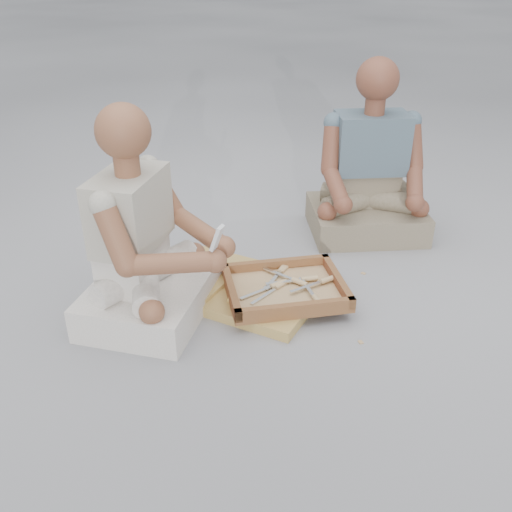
# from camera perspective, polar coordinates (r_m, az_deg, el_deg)

# --- Properties ---
(ground) EXTENTS (60.00, 60.00, 0.00)m
(ground) POSITION_cam_1_polar(r_m,az_deg,el_deg) (2.15, -0.93, -8.21)
(ground) COLOR #A4A5AA
(ground) RESTS_ON ground
(carved_panel) EXTENTS (0.78, 0.65, 0.04)m
(carved_panel) POSITION_cam_1_polar(r_m,az_deg,el_deg) (2.40, -1.77, -3.24)
(carved_panel) COLOR #AE8743
(carved_panel) RESTS_ON ground
(tool_tray) EXTENTS (0.56, 0.50, 0.06)m
(tool_tray) POSITION_cam_1_polar(r_m,az_deg,el_deg) (2.31, 2.93, -3.32)
(tool_tray) COLOR brown
(tool_tray) RESTS_ON carved_panel
(chisel_0) EXTENTS (0.14, 0.19, 0.02)m
(chisel_0) POSITION_cam_1_polar(r_m,az_deg,el_deg) (2.31, 2.19, -3.13)
(chisel_0) COLOR silver
(chisel_0) RESTS_ON tool_tray
(chisel_1) EXTENTS (0.20, 0.13, 0.02)m
(chisel_1) POSITION_cam_1_polar(r_m,az_deg,el_deg) (2.34, 3.95, -2.45)
(chisel_1) COLOR silver
(chisel_1) RESTS_ON tool_tray
(chisel_2) EXTENTS (0.17, 0.16, 0.02)m
(chisel_2) POSITION_cam_1_polar(r_m,az_deg,el_deg) (2.32, 1.77, -3.00)
(chisel_2) COLOR silver
(chisel_2) RESTS_ON tool_tray
(chisel_3) EXTENTS (0.08, 0.22, 0.02)m
(chisel_3) POSITION_cam_1_polar(r_m,az_deg,el_deg) (2.42, 2.45, -1.47)
(chisel_3) COLOR silver
(chisel_3) RESTS_ON tool_tray
(chisel_4) EXTENTS (0.11, 0.21, 0.02)m
(chisel_4) POSITION_cam_1_polar(r_m,az_deg,el_deg) (2.23, 5.96, -4.22)
(chisel_4) COLOR silver
(chisel_4) RESTS_ON tool_tray
(chisel_5) EXTENTS (0.21, 0.09, 0.02)m
(chisel_5) POSITION_cam_1_polar(r_m,az_deg,el_deg) (2.35, 4.85, -2.33)
(chisel_5) COLOR silver
(chisel_5) RESTS_ON tool_tray
(chisel_6) EXTENTS (0.18, 0.15, 0.02)m
(chisel_6) POSITION_cam_1_polar(r_m,az_deg,el_deg) (2.35, 6.75, -2.49)
(chisel_6) COLOR silver
(chisel_6) RESTS_ON tool_tray
(chisel_7) EXTENTS (0.09, 0.21, 0.02)m
(chisel_7) POSITION_cam_1_polar(r_m,az_deg,el_deg) (2.43, 2.63, -1.47)
(chisel_7) COLOR silver
(chisel_7) RESTS_ON tool_tray
(wood_chip_0) EXTENTS (0.02, 0.02, 0.00)m
(wood_chip_0) POSITION_cam_1_polar(r_m,az_deg,el_deg) (2.49, -3.79, -2.58)
(wood_chip_0) COLOR tan
(wood_chip_0) RESTS_ON ground
(wood_chip_1) EXTENTS (0.02, 0.02, 0.00)m
(wood_chip_1) POSITION_cam_1_polar(r_m,az_deg,el_deg) (2.58, -1.59, -1.32)
(wood_chip_1) COLOR tan
(wood_chip_1) RESTS_ON ground
(wood_chip_2) EXTENTS (0.02, 0.02, 0.00)m
(wood_chip_2) POSITION_cam_1_polar(r_m,az_deg,el_deg) (2.62, -0.46, -0.70)
(wood_chip_2) COLOR tan
(wood_chip_2) RESTS_ON ground
(wood_chip_3) EXTENTS (0.02, 0.02, 0.00)m
(wood_chip_3) POSITION_cam_1_polar(r_m,az_deg,el_deg) (2.16, 10.42, -8.47)
(wood_chip_3) COLOR tan
(wood_chip_3) RESTS_ON ground
(wood_chip_4) EXTENTS (0.02, 0.02, 0.00)m
(wood_chip_4) POSITION_cam_1_polar(r_m,az_deg,el_deg) (2.49, 1.31, -2.42)
(wood_chip_4) COLOR tan
(wood_chip_4) RESTS_ON ground
(wood_chip_5) EXTENTS (0.02, 0.02, 0.00)m
(wood_chip_5) POSITION_cam_1_polar(r_m,az_deg,el_deg) (2.17, 1.27, -7.67)
(wood_chip_5) COLOR tan
(wood_chip_5) RESTS_ON ground
(wood_chip_6) EXTENTS (0.02, 0.02, 0.00)m
(wood_chip_6) POSITION_cam_1_polar(r_m,az_deg,el_deg) (2.59, 10.69, -1.71)
(wood_chip_6) COLOR tan
(wood_chip_6) RESTS_ON ground
(wood_chip_7) EXTENTS (0.02, 0.02, 0.00)m
(wood_chip_7) POSITION_cam_1_polar(r_m,az_deg,el_deg) (2.42, 2.06, -3.45)
(wood_chip_7) COLOR tan
(wood_chip_7) RESTS_ON ground
(wood_chip_8) EXTENTS (0.02, 0.02, 0.00)m
(wood_chip_8) POSITION_cam_1_polar(r_m,az_deg,el_deg) (2.55, 6.83, -1.84)
(wood_chip_8) COLOR tan
(wood_chip_8) RESTS_ON ground
(wood_chip_9) EXTENTS (0.02, 0.02, 0.00)m
(wood_chip_9) POSITION_cam_1_polar(r_m,az_deg,el_deg) (2.49, 2.08, -2.51)
(wood_chip_9) COLOR tan
(wood_chip_9) RESTS_ON ground
(wood_chip_10) EXTENTS (0.02, 0.02, 0.00)m
(wood_chip_10) POSITION_cam_1_polar(r_m,az_deg,el_deg) (2.56, 0.86, -1.52)
(wood_chip_10) COLOR tan
(wood_chip_10) RESTS_ON ground
(craftsman) EXTENTS (0.58, 0.58, 0.83)m
(craftsman) POSITION_cam_1_polar(r_m,az_deg,el_deg) (2.18, -11.10, 0.65)
(craftsman) COLOR silver
(craftsman) RESTS_ON ground
(companion) EXTENTS (0.62, 0.54, 0.85)m
(companion) POSITION_cam_1_polar(r_m,az_deg,el_deg) (2.87, 11.25, 7.63)
(companion) COLOR gray
(companion) RESTS_ON ground
(mobile_phone) EXTENTS (0.06, 0.05, 0.10)m
(mobile_phone) POSITION_cam_1_polar(r_m,az_deg,el_deg) (1.98, -3.92, 1.81)
(mobile_phone) COLOR silver
(mobile_phone) RESTS_ON craftsman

